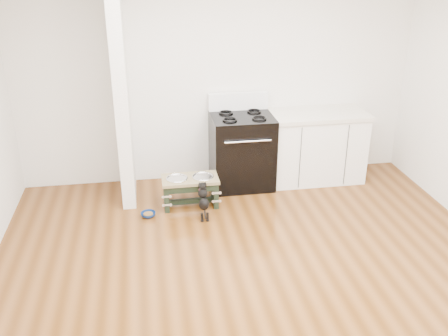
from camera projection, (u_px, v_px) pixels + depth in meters
The scene contains 8 objects.
ground at pixel (261, 288), 4.50m from camera, with size 5.00×5.00×0.00m, color #4D2A0D.
room_shell at pixel (267, 117), 3.84m from camera, with size 5.00×5.00×5.00m.
partition_wall at pixel (121, 88), 5.67m from camera, with size 0.15×0.80×2.70m, color silver.
oven_range at pixel (242, 150), 6.29m from camera, with size 0.76×0.69×1.14m.
cabinet_run at pixel (316, 146), 6.46m from camera, with size 1.24×0.64×0.91m.
dog_feeder at pixel (190, 186), 5.84m from camera, with size 0.66×0.35×0.37m.
puppy at pixel (203, 200), 5.60m from camera, with size 0.11×0.34×0.40m.
floor_bowl at pixel (148, 215), 5.68m from camera, with size 0.22×0.22×0.05m.
Camera 1 is at (-0.93, -3.57, 2.81)m, focal length 40.00 mm.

